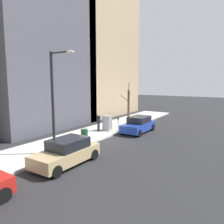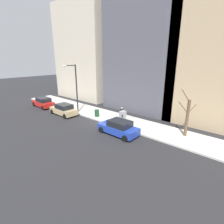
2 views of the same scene
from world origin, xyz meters
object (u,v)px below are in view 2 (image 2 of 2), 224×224
object	(u,v)px
bare_tree	(187,117)
pedestrian_near_meter	(122,113)
utility_box	(123,117)
parked_car_blue	(119,128)
trash_bin	(97,113)
office_tower_right	(97,52)
parked_car_tan	(64,110)
office_block_center	(156,40)
parked_car_red	(43,102)
streetlamp	(75,85)
parking_meter	(122,119)

from	to	relation	value
bare_tree	pedestrian_near_meter	xyz separation A→B (m)	(-0.72, 7.40, -0.99)
utility_box	bare_tree	world-z (taller)	bare_tree
parked_car_blue	trash_bin	xyz separation A→B (m)	(2.18, 5.45, -0.14)
bare_tree	office_tower_right	world-z (taller)	office_tower_right
parked_car_tan	utility_box	xyz separation A→B (m)	(2.56, -8.19, 0.11)
office_block_center	office_tower_right	xyz separation A→B (m)	(0.16, 12.99, -1.45)
trash_bin	office_block_center	size ratio (longest dim) A/B	0.05
parked_car_red	streetlamp	world-z (taller)	streetlamp
trash_bin	utility_box	bearing A→B (deg)	-84.21
parked_car_red	utility_box	xyz separation A→B (m)	(2.41, -14.03, 0.11)
parked_car_blue	parked_car_tan	world-z (taller)	same
parked_car_red	streetlamp	bearing A→B (deg)	-76.23
parked_car_red	bare_tree	world-z (taller)	bare_tree
streetlamp	bare_tree	distance (m)	14.54
office_block_center	parked_car_red	bearing A→B (deg)	134.72
bare_tree	trash_bin	world-z (taller)	bare_tree
parking_meter	streetlamp	bearing A→B (deg)	91.19
parked_car_red	pedestrian_near_meter	size ratio (longest dim) A/B	2.56
office_block_center	office_tower_right	size ratio (longest dim) A/B	1.17
utility_box	bare_tree	size ratio (longest dim) A/B	0.31
parked_car_blue	pedestrian_near_meter	xyz separation A→B (m)	(3.16, 2.13, 0.35)
parked_car_blue	pedestrian_near_meter	size ratio (longest dim) A/B	2.53
parked_car_tan	office_tower_right	distance (m)	16.14
office_block_center	office_tower_right	world-z (taller)	office_block_center
streetlamp	office_tower_right	distance (m)	13.92
bare_tree	parked_car_red	bearing A→B (deg)	100.13
parked_car_blue	bare_tree	world-z (taller)	bare_tree
trash_bin	office_tower_right	xyz separation A→B (m)	(10.44, 10.67, 7.92)
streetlamp	office_block_center	distance (m)	13.71
bare_tree	parked_car_blue	bearing A→B (deg)	126.36
parked_car_blue	pedestrian_near_meter	distance (m)	3.83
parked_car_red	trash_bin	size ratio (longest dim) A/B	4.73
trash_bin	pedestrian_near_meter	bearing A→B (deg)	-73.43
utility_box	office_tower_right	world-z (taller)	office_tower_right
parked_car_red	office_block_center	world-z (taller)	office_block_center
parking_meter	bare_tree	world-z (taller)	bare_tree
parked_car_red	bare_tree	bearing A→B (deg)	-78.06
bare_tree	office_tower_right	xyz separation A→B (m)	(8.73, 21.39, 6.44)
parked_car_tan	streetlamp	distance (m)	3.70
utility_box	streetlamp	bearing A→B (deg)	97.78
parked_car_tan	trash_bin	world-z (taller)	parked_car_tan
parked_car_blue	parking_meter	xyz separation A→B (m)	(1.73, 0.89, 0.24)
parking_meter	pedestrian_near_meter	size ratio (longest dim) A/B	0.81
parking_meter	office_tower_right	world-z (taller)	office_tower_right
streetlamp	pedestrian_near_meter	world-z (taller)	streetlamp
streetlamp	office_block_center	bearing A→B (deg)	-28.11
parking_meter	trash_bin	distance (m)	4.60
streetlamp	utility_box	bearing A→B (deg)	-82.22
parking_meter	pedestrian_near_meter	xyz separation A→B (m)	(1.44, 1.24, 0.11)
pedestrian_near_meter	parked_car_red	bearing A→B (deg)	171.84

